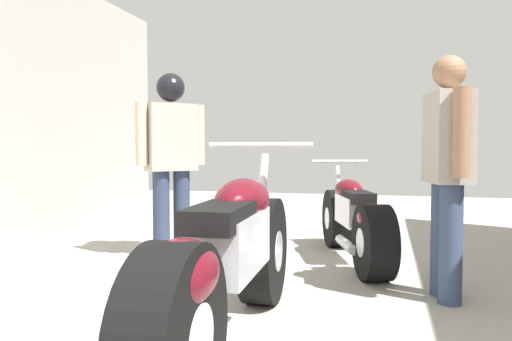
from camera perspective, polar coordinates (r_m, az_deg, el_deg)
name	(u,v)px	position (r m, az deg, el deg)	size (l,w,h in m)	color
ground_plane	(284,307)	(3.40, 3.11, -15.10)	(15.81, 15.81, 0.00)	#A8A399
motorcycle_maroon_cruiser	(228,264)	(2.59, -3.14, -10.43)	(0.68, 2.29, 1.07)	black
motorcycle_black_naked	(354,221)	(4.66, 10.99, -5.58)	(0.85, 1.91, 0.90)	black
mechanic_in_blue	(448,163)	(3.64, 20.72, 0.84)	(0.31, 0.67, 1.65)	#384766
mechanic_with_helmet	(171,147)	(4.82, -9.52, 2.57)	(0.56, 0.55, 1.72)	#2D3851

